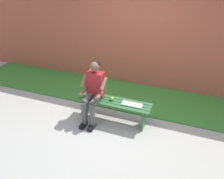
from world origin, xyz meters
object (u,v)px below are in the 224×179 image
Objects in this scene: bench_near at (115,106)px; book_open at (132,105)px; apple at (112,99)px; person_seated at (93,90)px.

book_open is at bearing 178.25° from bench_near.
bench_near is 0.39m from book_open.
person_seated is at bearing 17.30° from apple.
person_seated is (0.42, 0.10, 0.36)m from bench_near.
bench_near is 0.56m from person_seated.
apple is (0.06, -0.01, 0.16)m from bench_near.
person_seated is 3.07× the size of book_open.
book_open is at bearing 177.34° from apple.
book_open is at bearing -173.45° from person_seated.
apple is at bearing -2.33° from book_open.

